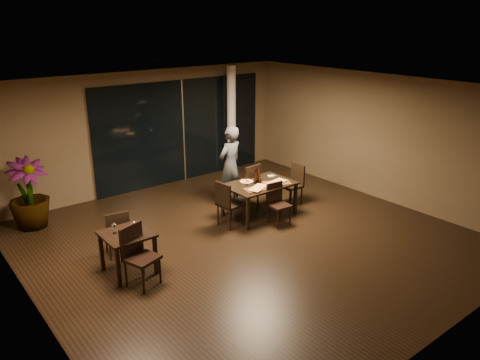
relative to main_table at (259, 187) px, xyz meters
name	(u,v)px	position (x,y,z in m)	size (l,w,h in m)	color
ground	(247,240)	(-1.00, -0.80, -0.68)	(8.00, 8.00, 0.00)	black
wall_back	(147,130)	(-1.00, 3.25, 0.82)	(8.00, 0.10, 3.00)	brown
wall_front	(451,246)	(-1.00, -4.85, 0.82)	(8.00, 0.10, 3.00)	brown
wall_left	(22,224)	(-5.05, -0.80, 0.82)	(0.10, 8.00, 3.00)	brown
wall_right	(378,137)	(3.05, -0.80, 0.82)	(0.10, 8.00, 3.00)	brown
ceiling	(248,88)	(-1.00, -0.80, 2.34)	(8.00, 8.00, 0.04)	silver
window_panel	(183,131)	(0.00, 3.16, 0.67)	(5.00, 0.06, 2.70)	black
column	(231,121)	(1.40, 2.85, 0.82)	(0.24, 0.24, 3.00)	white
main_table	(259,187)	(0.00, 0.00, 0.00)	(1.50, 1.00, 0.75)	black
side_table	(127,240)	(-3.40, -0.50, -0.05)	(0.80, 0.80, 0.75)	black
chair_main_far	(249,183)	(0.13, 0.52, -0.10)	(0.53, 0.53, 1.04)	black
chair_main_near	(277,201)	(0.03, -0.55, -0.18)	(0.45, 0.45, 0.89)	black
chair_main_left	(227,202)	(-0.92, -0.05, -0.12)	(0.50, 0.50, 1.00)	black
chair_main_right	(294,182)	(1.10, 0.04, -0.14)	(0.47, 0.47, 0.96)	black
chair_side_far	(117,231)	(-3.30, 0.15, -0.16)	(0.50, 0.50, 0.91)	black
chair_side_near	(138,252)	(-3.42, -0.94, -0.10)	(0.60, 0.60, 1.03)	black
diner	(230,165)	(-0.06, 0.99, 0.26)	(0.63, 0.42, 1.87)	#2D2F32
potted_plant	(29,194)	(-4.18, 2.50, 0.07)	(0.81, 0.81, 1.49)	#194D1A
pizza_board_left	(258,189)	(-0.25, -0.25, 0.08)	(0.59, 0.30, 0.01)	#4C2B18
pizza_board_right	(277,183)	(0.31, -0.23, 0.08)	(0.61, 0.31, 0.01)	#493017
oblong_pizza_left	(258,188)	(-0.25, -0.25, 0.10)	(0.48, 0.22, 0.02)	maroon
oblong_pizza_right	(277,182)	(0.31, -0.23, 0.10)	(0.49, 0.23, 0.02)	maroon
round_pizza	(246,182)	(-0.16, 0.26, 0.08)	(0.29, 0.29, 0.01)	#AC2013
bottle_a	(255,176)	(-0.07, 0.06, 0.24)	(0.07, 0.07, 0.33)	black
bottle_b	(260,177)	(0.01, 0.01, 0.23)	(0.07, 0.07, 0.30)	black
bottle_c	(257,175)	(0.00, 0.09, 0.25)	(0.08, 0.08, 0.35)	black
tumbler_left	(247,183)	(-0.27, 0.09, 0.12)	(0.08, 0.08, 0.10)	white
tumbler_right	(261,178)	(0.17, 0.15, 0.12)	(0.08, 0.08, 0.10)	white
napkin_near	(279,180)	(0.50, -0.10, 0.08)	(0.18, 0.10, 0.01)	white
napkin_far	(272,176)	(0.55, 0.21, 0.08)	(0.18, 0.10, 0.01)	silver
wine_glass_a	(114,228)	(-3.56, -0.38, 0.16)	(0.08, 0.08, 0.18)	white
wine_glass_b	(134,227)	(-3.28, -0.58, 0.17)	(0.09, 0.09, 0.20)	white
side_napkin	(135,236)	(-3.35, -0.72, 0.08)	(0.18, 0.11, 0.01)	silver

